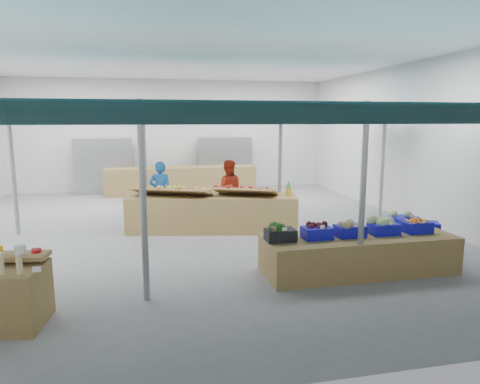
{
  "coord_description": "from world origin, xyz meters",
  "views": [
    {
      "loc": [
        -0.91,
        -10.29,
        2.71
      ],
      "look_at": [
        0.96,
        -1.6,
        1.19
      ],
      "focal_mm": 32.0,
      "sensor_mm": 36.0,
      "label": 1
    }
  ],
  "objects_px": {
    "veg_counter": "(358,254)",
    "crate_stack": "(424,237)",
    "vendor_right": "(228,190)",
    "fruit_counter": "(212,213)",
    "vendor_left": "(161,192)"
  },
  "relations": [
    {
      "from": "veg_counter",
      "to": "crate_stack",
      "type": "distance_m",
      "value": 2.01
    },
    {
      "from": "crate_stack",
      "to": "vendor_right",
      "type": "height_order",
      "value": "vendor_right"
    },
    {
      "from": "fruit_counter",
      "to": "vendor_right",
      "type": "relative_size",
      "value": 2.5
    },
    {
      "from": "crate_stack",
      "to": "vendor_left",
      "type": "bearing_deg",
      "value": 144.25
    },
    {
      "from": "fruit_counter",
      "to": "crate_stack",
      "type": "xyz_separation_m",
      "value": [
        4.0,
        -2.64,
        -0.12
      ]
    },
    {
      "from": "vendor_right",
      "to": "vendor_left",
      "type": "bearing_deg",
      "value": 11.58
    },
    {
      "from": "veg_counter",
      "to": "vendor_right",
      "type": "height_order",
      "value": "vendor_right"
    },
    {
      "from": "veg_counter",
      "to": "vendor_left",
      "type": "height_order",
      "value": "vendor_left"
    },
    {
      "from": "fruit_counter",
      "to": "crate_stack",
      "type": "distance_m",
      "value": 4.79
    },
    {
      "from": "fruit_counter",
      "to": "vendor_right",
      "type": "xyz_separation_m",
      "value": [
        0.6,
        1.1,
        0.38
      ]
    },
    {
      "from": "fruit_counter",
      "to": "crate_stack",
      "type": "height_order",
      "value": "fruit_counter"
    },
    {
      "from": "veg_counter",
      "to": "fruit_counter",
      "type": "height_order",
      "value": "fruit_counter"
    },
    {
      "from": "veg_counter",
      "to": "fruit_counter",
      "type": "bearing_deg",
      "value": 121.72
    },
    {
      "from": "veg_counter",
      "to": "crate_stack",
      "type": "height_order",
      "value": "veg_counter"
    },
    {
      "from": "fruit_counter",
      "to": "vendor_left",
      "type": "xyz_separation_m",
      "value": [
        -1.2,
        1.1,
        0.38
      ]
    }
  ]
}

